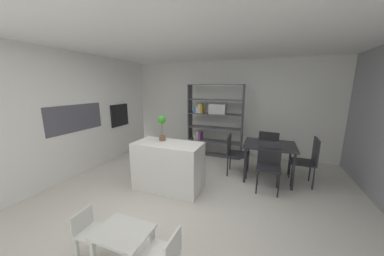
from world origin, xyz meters
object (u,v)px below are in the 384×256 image
(child_chair_right, at_px, (165,255))
(dining_chair_far, at_px, (268,147))
(child_table, at_px, (123,238))
(dining_chair_island_side, at_px, (234,151))
(open_bookshelf, at_px, (213,119))
(child_chair_left, at_px, (89,231))
(dining_chair_window_side, at_px, (309,158))
(built_in_oven, at_px, (120,115))
(dining_chair_near, at_px, (269,162))
(potted_plant_on_island, at_px, (162,125))
(dining_table, at_px, (269,148))
(kitchen_island, at_px, (168,166))

(child_chair_right, height_order, dining_chair_far, dining_chair_far)
(child_table, height_order, dining_chair_far, dining_chair_far)
(child_chair_right, height_order, dining_chair_island_side, dining_chair_island_side)
(open_bookshelf, height_order, dining_chair_far, open_bookshelf)
(child_chair_left, relative_size, dining_chair_window_side, 0.57)
(built_in_oven, distance_m, child_table, 3.81)
(child_chair_left, height_order, dining_chair_island_side, dining_chair_island_side)
(open_bookshelf, bearing_deg, dining_chair_near, -44.49)
(child_table, distance_m, dining_chair_near, 2.70)
(potted_plant_on_island, xyz_separation_m, child_table, (0.53, -1.77, -0.81))
(potted_plant_on_island, xyz_separation_m, child_chair_right, (1.01, -1.77, -0.85))
(dining_chair_island_side, bearing_deg, built_in_oven, 86.82)
(built_in_oven, bearing_deg, open_bookshelf, 21.69)
(dining_chair_window_side, bearing_deg, dining_chair_island_side, -89.70)
(built_in_oven, distance_m, potted_plant_on_island, 2.18)
(potted_plant_on_island, xyz_separation_m, child_chair_left, (0.06, -1.77, -0.87))
(child_chair_left, distance_m, dining_chair_island_side, 2.98)
(built_in_oven, distance_m, dining_chair_far, 3.87)
(child_table, xyz_separation_m, dining_table, (1.37, 2.75, 0.30))
(potted_plant_on_island, xyz_separation_m, dining_chair_window_side, (2.62, 0.98, -0.63))
(dining_chair_near, bearing_deg, dining_chair_island_side, 148.36)
(potted_plant_on_island, relative_size, child_chair_left, 0.88)
(child_table, distance_m, dining_chair_window_side, 3.45)
(dining_chair_window_side, bearing_deg, dining_chair_near, -58.36)
(open_bookshelf, xyz_separation_m, dining_table, (1.47, -1.01, -0.35))
(built_in_oven, distance_m, dining_chair_near, 3.90)
(dining_chair_island_side, bearing_deg, dining_chair_near, -123.32)
(open_bookshelf, bearing_deg, dining_chair_island_side, -52.86)
(built_in_oven, xyz_separation_m, dining_chair_far, (3.81, 0.36, -0.58))
(dining_chair_near, relative_size, dining_chair_island_side, 1.03)
(built_in_oven, distance_m, child_chair_left, 3.54)
(kitchen_island, distance_m, dining_chair_window_side, 2.68)
(potted_plant_on_island, xyz_separation_m, dining_table, (1.91, 0.98, -0.52))
(dining_chair_window_side, distance_m, dining_chair_far, 0.84)
(built_in_oven, height_order, dining_table, built_in_oven)
(dining_chair_near, distance_m, dining_chair_window_side, 0.83)
(child_chair_right, distance_m, dining_chair_far, 3.31)
(open_bookshelf, bearing_deg, child_chair_left, -95.73)
(built_in_oven, xyz_separation_m, open_bookshelf, (2.35, 0.93, -0.12))
(built_in_oven, bearing_deg, dining_table, -1.12)
(open_bookshelf, distance_m, child_chair_left, 3.84)
(dining_chair_island_side, bearing_deg, child_table, 164.56)
(potted_plant_on_island, relative_size, child_table, 0.86)
(potted_plant_on_island, bearing_deg, dining_chair_window_side, 20.48)
(kitchen_island, relative_size, dining_chair_near, 1.39)
(child_chair_left, xyz_separation_m, dining_chair_near, (1.85, 2.32, 0.22))
(child_chair_right, distance_m, dining_chair_window_side, 3.19)
(open_bookshelf, relative_size, child_chair_left, 3.61)
(child_chair_left, distance_m, child_chair_right, 0.95)
(child_table, height_order, dining_chair_island_side, dining_chair_island_side)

